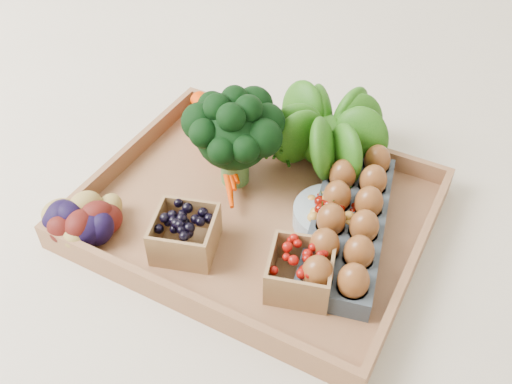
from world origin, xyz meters
The scene contains 10 objects.
ground centered at (0.00, 0.00, 0.00)m, with size 4.00×4.00×0.00m, color beige.
tray centered at (0.00, 0.00, 0.01)m, with size 0.55×0.45×0.01m, color #8E5F3B.
carrots centered at (-0.12, 0.10, 0.04)m, with size 0.22×0.16×0.05m, color #DD3400, non-canonical shape.
lettuce centered at (0.05, 0.18, 0.09)m, with size 0.15×0.15×0.15m, color #12460B.
broccoli centered at (-0.07, 0.05, 0.08)m, with size 0.17×0.17×0.13m, color black, non-canonical shape.
cherry_bowl centered at (0.12, 0.03, 0.03)m, with size 0.13×0.13×0.03m, color #8C9EA5.
egg_carton centered at (0.15, 0.03, 0.03)m, with size 0.11×0.32×0.04m, color #3C454D.
potatoes centered at (-0.22, -0.17, 0.06)m, with size 0.14×0.14×0.08m, color #3C0C09, non-canonical shape.
punnet_blackberry centered at (-0.06, -0.12, 0.05)m, with size 0.09×0.09×0.07m, color black.
punnet_raspberry centered at (0.13, -0.11, 0.05)m, with size 0.09×0.09×0.06m, color #770905.
Camera 1 is at (0.32, -0.60, 0.70)m, focal length 40.00 mm.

